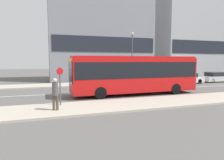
{
  "coord_description": "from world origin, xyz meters",
  "views": [
    {
      "loc": [
        -2.94,
        -18.38,
        2.99
      ],
      "look_at": [
        2.56,
        -1.99,
        1.31
      ],
      "focal_mm": 32.0,
      "sensor_mm": 36.0,
      "label": 1
    }
  ],
  "objects": [
    {
      "name": "parked_car_0",
      "position": [
        14.83,
        3.27,
        0.65
      ],
      "size": [
        3.97,
        1.8,
        1.38
      ],
      "color": "silver",
      "rests_on": "ground_plane"
    },
    {
      "name": "apartment_block_left_tower",
      "position": [
        5.56,
        11.53,
        9.71
      ],
      "size": [
        15.84,
        4.14,
        19.44
      ],
      "color": "gray",
      "rests_on": "ground_plane"
    },
    {
      "name": "parked_car_1",
      "position": [
        19.75,
        3.53,
        0.66
      ],
      "size": [
        4.02,
        1.83,
        1.4
      ],
      "color": "silver",
      "rests_on": "ground_plane"
    },
    {
      "name": "apartment_block_right_tower",
      "position": [
        23.58,
        12.85,
        9.67
      ],
      "size": [
        14.22,
        6.77,
        19.35
      ],
      "color": "#9EA3A8",
      "rests_on": "ground_plane"
    },
    {
      "name": "sidewalk_far",
      "position": [
        0.0,
        6.25,
        0.07
      ],
      "size": [
        44.0,
        3.5,
        0.13
      ],
      "color": "#B2A899",
      "rests_on": "ground_plane"
    },
    {
      "name": "sidewalk_near",
      "position": [
        0.0,
        -6.25,
        0.07
      ],
      "size": [
        44.0,
        3.5,
        0.13
      ],
      "color": "#B2A899",
      "rests_on": "ground_plane"
    },
    {
      "name": "city_bus",
      "position": [
        4.56,
        -2.29,
        1.93
      ],
      "size": [
        11.22,
        2.66,
        3.37
      ],
      "rotation": [
        0.0,
        0.0,
        0.05
      ],
      "color": "red",
      "rests_on": "ground_plane"
    },
    {
      "name": "ground_plane",
      "position": [
        0.0,
        0.0,
        0.0
      ],
      "size": [
        120.0,
        120.0,
        0.0
      ],
      "primitive_type": "plane",
      "color": "#595654"
    },
    {
      "name": "bus_stop_sign",
      "position": [
        -2.06,
        -5.31,
        1.58
      ],
      "size": [
        0.44,
        0.12,
        2.46
      ],
      "color": "#4C4C51",
      "rests_on": "sidewalk_near"
    },
    {
      "name": "street_lamp",
      "position": [
        7.88,
        5.63,
        4.13
      ],
      "size": [
        0.36,
        0.36,
        6.5
      ],
      "color": "#4C4C51",
      "rests_on": "sidewalk_far"
    },
    {
      "name": "pedestrian_near_stop",
      "position": [
        -2.43,
        -6.6,
        1.2
      ],
      "size": [
        0.35,
        0.34,
        1.86
      ],
      "rotation": [
        0.0,
        0.0,
        -0.19
      ],
      "color": "#4C4233",
      "rests_on": "sidewalk_near"
    },
    {
      "name": "lane_centerline",
      "position": [
        0.0,
        0.0,
        0.0
      ],
      "size": [
        41.8,
        0.16,
        0.01
      ],
      "color": "silver",
      "rests_on": "ground_plane"
    }
  ]
}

